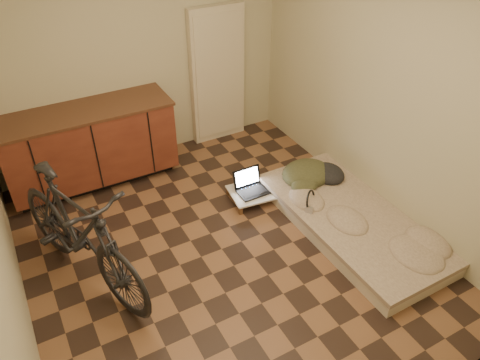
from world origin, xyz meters
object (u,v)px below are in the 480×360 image
futon (352,220)px  laptop (251,186)px  bicycle (78,228)px  lap_desk (260,191)px

futon → laptop: 1.13m
bicycle → laptop: bearing=-10.2°
lap_desk → futon: bearing=-50.0°
futon → bicycle: bearing=166.1°
bicycle → futon: (2.50, -0.60, -0.51)m
bicycle → lap_desk: bicycle is taller
bicycle → futon: bearing=-33.4°
lap_desk → laptop: laptop is taller
futon → lap_desk: size_ratio=2.96×
bicycle → lap_desk: (1.93, 0.27, -0.50)m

